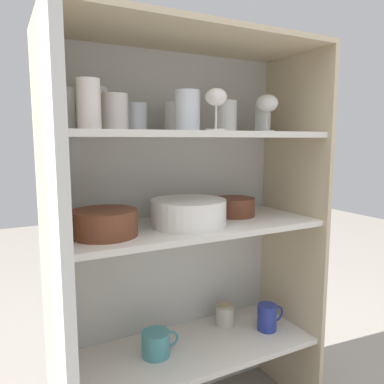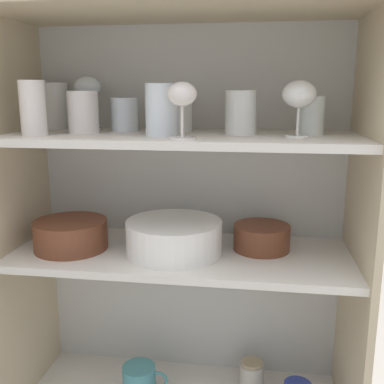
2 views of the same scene
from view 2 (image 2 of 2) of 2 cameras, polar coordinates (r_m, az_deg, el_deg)
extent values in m
cube|color=silver|center=(1.43, -0.13, -8.11)|extent=(0.94, 0.02, 1.39)
cube|color=#CCB793|center=(1.42, -20.48, -9.23)|extent=(0.02, 0.39, 1.39)
cube|color=#CCB793|center=(1.28, 20.00, -11.61)|extent=(0.02, 0.39, 1.39)
cube|color=#CCB793|center=(1.18, -1.60, 22.22)|extent=(0.94, 0.39, 0.02)
cube|color=silver|center=(1.24, -1.42, -7.95)|extent=(0.91, 0.35, 0.02)
cube|color=silver|center=(1.17, -1.50, 6.85)|extent=(0.91, 0.35, 0.02)
cylinder|color=white|center=(1.19, 15.00, 9.35)|extent=(0.06, 0.06, 0.10)
cylinder|color=white|center=(1.39, -17.05, 10.39)|extent=(0.08, 0.08, 0.13)
cylinder|color=white|center=(1.12, -3.85, 10.35)|extent=(0.08, 0.08, 0.13)
cylinder|color=white|center=(1.16, 6.21, 9.99)|extent=(0.08, 0.08, 0.11)
cylinder|color=white|center=(1.25, -1.64, 10.04)|extent=(0.08, 0.08, 0.10)
cylinder|color=white|center=(1.27, -8.52, 9.70)|extent=(0.08, 0.08, 0.09)
cylinder|color=silver|center=(1.23, -13.65, 9.82)|extent=(0.08, 0.08, 0.11)
cylinder|color=silver|center=(1.19, -19.52, 10.00)|extent=(0.06, 0.06, 0.13)
cylinder|color=silver|center=(1.04, -1.25, 6.86)|extent=(0.07, 0.07, 0.01)
cylinder|color=silver|center=(1.04, -1.26, 8.93)|extent=(0.01, 0.01, 0.07)
ellipsoid|color=silver|center=(1.03, -1.28, 12.35)|extent=(0.07, 0.07, 0.05)
cylinder|color=white|center=(1.34, -12.86, 7.86)|extent=(0.07, 0.07, 0.01)
cylinder|color=white|center=(1.34, -12.95, 9.77)|extent=(0.01, 0.01, 0.08)
ellipsoid|color=white|center=(1.34, -13.11, 12.87)|extent=(0.08, 0.08, 0.06)
cylinder|color=white|center=(1.11, 13.21, 6.91)|extent=(0.06, 0.06, 0.01)
cylinder|color=white|center=(1.11, 13.30, 8.72)|extent=(0.01, 0.01, 0.06)
ellipsoid|color=white|center=(1.11, 13.47, 12.02)|extent=(0.08, 0.08, 0.06)
cylinder|color=white|center=(1.22, -2.27, -7.56)|extent=(0.26, 0.26, 0.01)
cylinder|color=white|center=(1.22, -2.28, -7.16)|extent=(0.26, 0.26, 0.01)
cylinder|color=white|center=(1.21, -2.28, -6.76)|extent=(0.26, 0.26, 0.01)
cylinder|color=white|center=(1.21, -2.28, -6.36)|extent=(0.26, 0.26, 0.01)
cylinder|color=white|center=(1.21, -2.29, -5.95)|extent=(0.26, 0.26, 0.01)
cylinder|color=white|center=(1.21, -2.29, -5.55)|extent=(0.26, 0.26, 0.01)
cylinder|color=white|center=(1.20, -2.29, -5.14)|extent=(0.26, 0.26, 0.01)
cylinder|color=white|center=(1.20, -2.30, -4.73)|extent=(0.26, 0.26, 0.01)
cylinder|color=white|center=(1.20, -2.30, -4.32)|extent=(0.26, 0.26, 0.01)
cylinder|color=white|center=(1.20, -2.31, -3.91)|extent=(0.26, 0.26, 0.01)
cylinder|color=brown|center=(1.29, -15.14, -5.24)|extent=(0.20, 0.20, 0.08)
torus|color=brown|center=(1.28, -15.23, -3.70)|extent=(0.20, 0.20, 0.01)
cylinder|color=brown|center=(1.25, 8.83, -5.70)|extent=(0.15, 0.15, 0.07)
torus|color=brown|center=(1.24, 8.88, -4.35)|extent=(0.15, 0.15, 0.01)
cylinder|color=teal|center=(1.46, -6.74, -22.57)|extent=(0.10, 0.10, 0.09)
torus|color=teal|center=(1.45, -4.28, -22.72)|extent=(0.06, 0.01, 0.06)
cylinder|color=beige|center=(1.49, 7.54, -22.15)|extent=(0.07, 0.07, 0.08)
cylinder|color=tan|center=(1.46, 7.59, -20.71)|extent=(0.06, 0.06, 0.01)
camera|label=1|loc=(0.80, -78.78, -7.46)|focal=35.00mm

